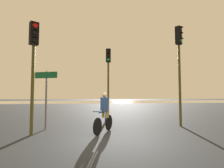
% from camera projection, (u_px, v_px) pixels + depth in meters
% --- Properties ---
extents(ground_plane, '(120.00, 120.00, 0.00)m').
position_uv_depth(ground_plane, '(117.00, 142.00, 5.68)').
color(ground_plane, black).
extents(water_strip, '(80.00, 16.00, 0.01)m').
position_uv_depth(water_strip, '(93.00, 102.00, 38.84)').
color(water_strip, '#9E937F').
rests_on(water_strip, ground).
extents(traffic_light_near_left, '(0.40, 0.42, 4.39)m').
position_uv_depth(traffic_light_near_left, '(33.00, 56.00, 6.81)').
color(traffic_light_near_left, '#4C4719').
rests_on(traffic_light_near_left, ground).
extents(traffic_light_center, '(0.34, 0.35, 4.62)m').
position_uv_depth(traffic_light_center, '(108.00, 70.00, 11.67)').
color(traffic_light_center, '#4C4719').
rests_on(traffic_light_center, ground).
extents(traffic_light_near_right, '(0.41, 0.42, 4.95)m').
position_uv_depth(traffic_light_near_right, '(179.00, 57.00, 8.70)').
color(traffic_light_near_right, '#4C4719').
rests_on(traffic_light_near_right, ground).
extents(direction_sign_post, '(1.04, 0.40, 2.60)m').
position_uv_depth(direction_sign_post, '(46.00, 91.00, 7.79)').
color(direction_sign_post, slate).
rests_on(direction_sign_post, ground).
extents(cyclist, '(0.90, 1.49, 1.62)m').
position_uv_depth(cyclist, '(104.00, 112.00, 7.14)').
color(cyclist, black).
rests_on(cyclist, ground).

